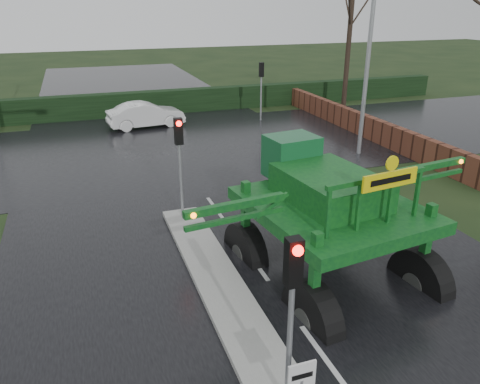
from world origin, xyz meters
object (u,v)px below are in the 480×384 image
object	(u,v)px
keep_left_sign	(301,384)
traffic_signal_far	(261,78)
crop_sprayer	(312,229)
white_sedan	(147,127)
traffic_signal_near	(292,290)
street_light_right	(366,24)
traffic_signal_mid	(179,147)

from	to	relation	value
keep_left_sign	traffic_signal_far	world-z (taller)	traffic_signal_far
crop_sprayer	white_sedan	world-z (taller)	crop_sprayer
traffic_signal_near	street_light_right	size ratio (longest dim) A/B	0.35
street_light_right	traffic_signal_far	bearing A→B (deg)	101.95
keep_left_sign	crop_sprayer	xyz separation A→B (m)	(1.62, 2.91, 1.21)
street_light_right	crop_sprayer	xyz separation A→B (m)	(-7.87, -10.59, -3.72)
traffic_signal_mid	crop_sprayer	xyz separation A→B (m)	(1.62, -6.08, -0.32)
traffic_signal_near	white_sedan	world-z (taller)	traffic_signal_near
traffic_signal_far	street_light_right	bearing A→B (deg)	101.95
crop_sprayer	traffic_signal_near	bearing A→B (deg)	-131.06
traffic_signal_mid	traffic_signal_far	size ratio (longest dim) A/B	1.00
traffic_signal_mid	street_light_right	world-z (taller)	street_light_right
keep_left_sign	traffic_signal_mid	size ratio (longest dim) A/B	0.38
traffic_signal_far	white_sedan	size ratio (longest dim) A/B	0.80
traffic_signal_near	traffic_signal_far	bearing A→B (deg)	69.64
keep_left_sign	traffic_signal_near	size ratio (longest dim) A/B	0.38
traffic_signal_far	white_sedan	world-z (taller)	traffic_signal_far
traffic_signal_mid	white_sedan	size ratio (longest dim) A/B	0.80
traffic_signal_near	traffic_signal_mid	size ratio (longest dim) A/B	1.00
traffic_signal_near	traffic_signal_far	world-z (taller)	same
street_light_right	crop_sprayer	size ratio (longest dim) A/B	1.17
traffic_signal_near	crop_sprayer	xyz separation A→B (m)	(1.62, 2.42, -0.32)
crop_sprayer	white_sedan	distance (m)	19.36
street_light_right	keep_left_sign	bearing A→B (deg)	-125.12
white_sedan	traffic_signal_mid	bearing A→B (deg)	169.97
traffic_signal_mid	street_light_right	xyz separation A→B (m)	(9.49, 4.51, 3.40)
traffic_signal_near	keep_left_sign	bearing A→B (deg)	-90.00
keep_left_sign	street_light_right	bearing A→B (deg)	54.88
traffic_signal_far	crop_sprayer	distance (m)	19.60
street_light_right	traffic_signal_near	bearing A→B (deg)	-126.13
traffic_signal_far	traffic_signal_near	bearing A→B (deg)	69.64
keep_left_sign	street_light_right	xyz separation A→B (m)	(9.49, 13.50, 4.93)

